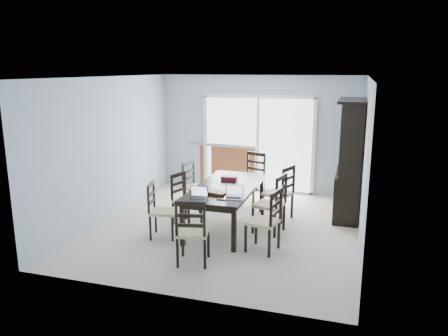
# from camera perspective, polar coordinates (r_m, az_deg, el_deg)

# --- Properties ---
(floor) EXTENTS (5.00, 5.00, 0.00)m
(floor) POSITION_cam_1_polar(r_m,az_deg,el_deg) (7.80, 0.30, -7.67)
(floor) COLOR beige
(floor) RESTS_ON ground
(ceiling) EXTENTS (5.00, 5.00, 0.00)m
(ceiling) POSITION_cam_1_polar(r_m,az_deg,el_deg) (7.31, 0.32, 11.79)
(ceiling) COLOR white
(ceiling) RESTS_ON back_wall
(back_wall) EXTENTS (4.50, 0.02, 2.60)m
(back_wall) POSITION_cam_1_polar(r_m,az_deg,el_deg) (9.83, 4.49, 4.43)
(back_wall) COLOR #A1B2C0
(back_wall) RESTS_ON floor
(wall_left) EXTENTS (0.02, 5.00, 2.60)m
(wall_left) POSITION_cam_1_polar(r_m,az_deg,el_deg) (8.36, -14.65, 2.55)
(wall_left) COLOR #A1B2C0
(wall_left) RESTS_ON floor
(wall_right) EXTENTS (0.02, 5.00, 2.60)m
(wall_right) POSITION_cam_1_polar(r_m,az_deg,el_deg) (7.15, 17.86, 0.63)
(wall_right) COLOR #A1B2C0
(wall_right) RESTS_ON floor
(balcony) EXTENTS (4.50, 2.00, 0.10)m
(balcony) POSITION_cam_1_polar(r_m,az_deg,el_deg) (11.06, 5.49, -1.77)
(balcony) COLOR gray
(balcony) RESTS_ON ground
(railing) EXTENTS (4.50, 0.06, 1.10)m
(railing) POSITION_cam_1_polar(r_m,az_deg,el_deg) (11.89, 6.52, 2.20)
(railing) COLOR #99999E
(railing) RESTS_ON balcony
(dining_table) EXTENTS (1.00, 2.20, 0.75)m
(dining_table) POSITION_cam_1_polar(r_m,az_deg,el_deg) (7.59, 0.30, -2.91)
(dining_table) COLOR black
(dining_table) RESTS_ON floor
(china_hutch) EXTENTS (0.50, 1.38, 2.20)m
(china_hutch) POSITION_cam_1_polar(r_m,az_deg,el_deg) (8.42, 16.14, 0.94)
(china_hutch) COLOR black
(china_hutch) RESTS_ON floor
(sliding_door) EXTENTS (2.52, 0.05, 2.18)m
(sliding_door) POSITION_cam_1_polar(r_m,az_deg,el_deg) (9.84, 4.44, 3.19)
(sliding_door) COLOR silver
(sliding_door) RESTS_ON floor
(chair_left_near) EXTENTS (0.49, 0.48, 1.07)m
(chair_left_near) POSITION_cam_1_polar(r_m,az_deg,el_deg) (7.26, -8.65, -4.68)
(chair_left_near) COLOR black
(chair_left_near) RESTS_ON floor
(chair_left_mid) EXTENTS (0.51, 0.50, 1.06)m
(chair_left_mid) POSITION_cam_1_polar(r_m,az_deg,el_deg) (7.85, -5.38, -3.29)
(chair_left_mid) COLOR black
(chair_left_mid) RESTS_ON floor
(chair_left_far) EXTENTS (0.50, 0.49, 1.08)m
(chair_left_far) POSITION_cam_1_polar(r_m,az_deg,el_deg) (8.66, -4.08, -1.63)
(chair_left_far) COLOR black
(chair_left_far) RESTS_ON floor
(chair_right_near) EXTENTS (0.51, 0.50, 1.14)m
(chair_right_near) POSITION_cam_1_polar(r_m,az_deg,el_deg) (6.63, 5.88, -6.02)
(chair_right_near) COLOR black
(chair_right_near) RESTS_ON floor
(chair_right_mid) EXTENTS (0.54, 0.53, 1.18)m
(chair_right_mid) POSITION_cam_1_polar(r_m,az_deg,el_deg) (7.38, 6.64, -3.85)
(chair_right_mid) COLOR black
(chair_right_mid) RESTS_ON floor
(chair_right_far) EXTENTS (0.58, 0.57, 1.18)m
(chair_right_far) POSITION_cam_1_polar(r_m,az_deg,el_deg) (8.04, 7.66, -2.48)
(chair_right_far) COLOR black
(chair_right_far) RESTS_ON floor
(chair_end_near) EXTENTS (0.51, 0.52, 1.14)m
(chair_end_near) POSITION_cam_1_polar(r_m,az_deg,el_deg) (6.16, -4.22, -7.48)
(chair_end_near) COLOR black
(chair_end_near) RESTS_ON floor
(chair_end_far) EXTENTS (0.57, 0.58, 1.19)m
(chair_end_far) POSITION_cam_1_polar(r_m,az_deg,el_deg) (9.13, 3.83, -0.50)
(chair_end_far) COLOR black
(chair_end_far) RESTS_ON floor
(laptop_dark) EXTENTS (0.31, 0.22, 0.20)m
(laptop_dark) POSITION_cam_1_polar(r_m,az_deg,el_deg) (6.77, -3.53, -3.80)
(laptop_dark) COLOR black
(laptop_dark) RESTS_ON dining_table
(laptop_silver) EXTENTS (0.31, 0.24, 0.20)m
(laptop_silver) POSITION_cam_1_polar(r_m,az_deg,el_deg) (6.83, 1.26, -3.62)
(laptop_silver) COLOR silver
(laptop_silver) RESTS_ON dining_table
(book_stack) EXTENTS (0.31, 0.26, 0.04)m
(book_stack) POSITION_cam_1_polar(r_m,az_deg,el_deg) (7.08, -0.84, -3.25)
(book_stack) COLOR maroon
(book_stack) RESTS_ON dining_table
(cell_phone) EXTENTS (0.13, 0.07, 0.01)m
(cell_phone) POSITION_cam_1_polar(r_m,az_deg,el_deg) (6.79, -0.47, -4.10)
(cell_phone) COLOR black
(cell_phone) RESTS_ON dining_table
(game_box) EXTENTS (0.29, 0.16, 0.07)m
(game_box) POSITION_cam_1_polar(r_m,az_deg,el_deg) (7.94, 0.66, -1.35)
(game_box) COLOR #541021
(game_box) RESTS_ON dining_table
(hot_tub) EXTENTS (2.18, 1.99, 1.04)m
(hot_tub) POSITION_cam_1_polar(r_m,az_deg,el_deg) (10.98, 0.69, 1.25)
(hot_tub) COLOR brown
(hot_tub) RESTS_ON balcony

